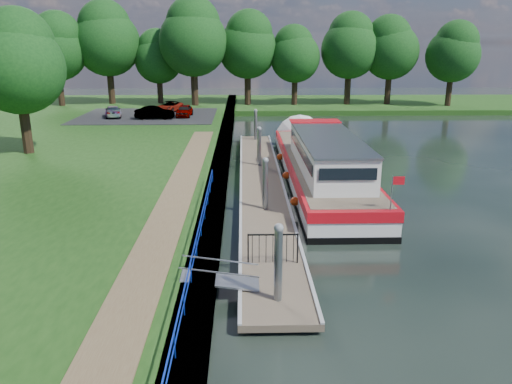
{
  "coord_description": "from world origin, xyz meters",
  "views": [
    {
      "loc": [
        -1.06,
        -14.53,
        8.16
      ],
      "look_at": [
        -0.46,
        7.96,
        1.4
      ],
      "focal_mm": 35.0,
      "sensor_mm": 36.0,
      "label": 1
    }
  ],
  "objects_px": {
    "car_c": "(113,111)",
    "car_d": "(169,107)",
    "barge": "(319,162)",
    "pontoon": "(262,187)",
    "car_b": "(155,113)",
    "car_a": "(185,111)"
  },
  "relations": [
    {
      "from": "car_c",
      "to": "car_b",
      "type": "bearing_deg",
      "value": 146.89
    },
    {
      "from": "car_c",
      "to": "car_d",
      "type": "height_order",
      "value": "car_d"
    },
    {
      "from": "pontoon",
      "to": "car_a",
      "type": "relative_size",
      "value": 8.52
    },
    {
      "from": "barge",
      "to": "car_c",
      "type": "height_order",
      "value": "barge"
    },
    {
      "from": "pontoon",
      "to": "car_a",
      "type": "bearing_deg",
      "value": 106.26
    },
    {
      "from": "pontoon",
      "to": "barge",
      "type": "distance_m",
      "value": 4.33
    },
    {
      "from": "car_b",
      "to": "car_d",
      "type": "height_order",
      "value": "car_b"
    },
    {
      "from": "car_a",
      "to": "car_b",
      "type": "height_order",
      "value": "car_b"
    },
    {
      "from": "pontoon",
      "to": "car_d",
      "type": "bearing_deg",
      "value": 108.18
    },
    {
      "from": "car_b",
      "to": "car_c",
      "type": "distance_m",
      "value": 4.72
    },
    {
      "from": "barge",
      "to": "car_c",
      "type": "relative_size",
      "value": 5.43
    },
    {
      "from": "car_d",
      "to": "car_b",
      "type": "bearing_deg",
      "value": -81.48
    },
    {
      "from": "pontoon",
      "to": "car_b",
      "type": "relative_size",
      "value": 7.8
    },
    {
      "from": "pontoon",
      "to": "car_c",
      "type": "relative_size",
      "value": 7.71
    },
    {
      "from": "car_b",
      "to": "barge",
      "type": "bearing_deg",
      "value": -146.76
    },
    {
      "from": "barge",
      "to": "car_b",
      "type": "distance_m",
      "value": 24.37
    },
    {
      "from": "pontoon",
      "to": "car_a",
      "type": "distance_m",
      "value": 25.2
    },
    {
      "from": "car_a",
      "to": "car_b",
      "type": "xyz_separation_m",
      "value": [
        -2.8,
        -1.62,
        0.03
      ]
    },
    {
      "from": "pontoon",
      "to": "car_c",
      "type": "height_order",
      "value": "car_c"
    },
    {
      "from": "car_a",
      "to": "car_d",
      "type": "height_order",
      "value": "car_a"
    },
    {
      "from": "car_c",
      "to": "car_d",
      "type": "relative_size",
      "value": 0.94
    },
    {
      "from": "car_a",
      "to": "car_c",
      "type": "xyz_separation_m",
      "value": [
        -7.28,
        -0.14,
        -0.03
      ]
    }
  ]
}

